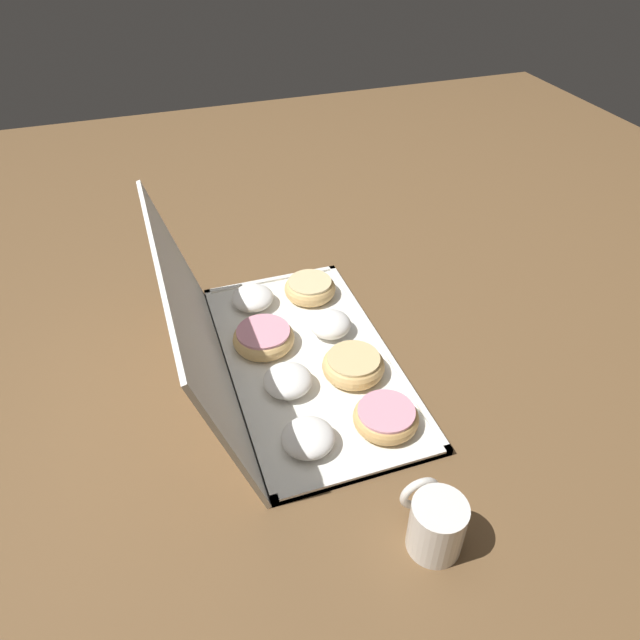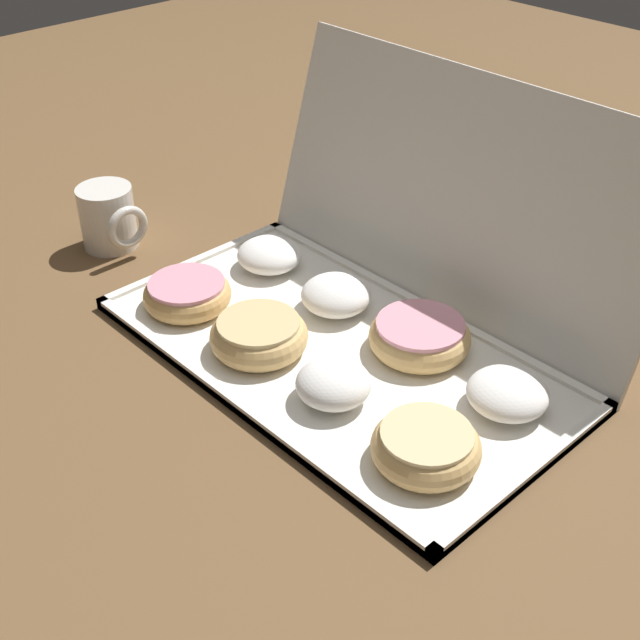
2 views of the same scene
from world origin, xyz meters
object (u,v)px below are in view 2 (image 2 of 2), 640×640
object	(u,v)px
powdered_filled_donut_2	(334,383)
pink_frosted_donut_6	(420,336)
glazed_ring_donut_1	(259,335)
powdered_filled_donut_7	(508,393)
donut_box	(335,353)
pink_frosted_donut_0	(187,294)
glazed_ring_donut_3	(426,446)
coffee_mug	(109,217)
powdered_filled_donut_4	(270,255)
powdered_filled_donut_5	(336,295)

from	to	relation	value
powdered_filled_donut_2	pink_frosted_donut_6	bearing A→B (deg)	88.15
glazed_ring_donut_1	powdered_filled_donut_7	distance (m)	0.29
powdered_filled_donut_2	powdered_filled_donut_7	distance (m)	0.19
donut_box	powdered_filled_donut_7	size ratio (longest dim) A/B	6.41
pink_frosted_donut_0	powdered_filled_donut_7	size ratio (longest dim) A/B	1.26
glazed_ring_donut_3	glazed_ring_donut_1	bearing A→B (deg)	179.95
donut_box	pink_frosted_donut_0	distance (m)	0.21
powdered_filled_donut_2	glazed_ring_donut_3	bearing A→B (deg)	-0.34
glazed_ring_donut_1	coffee_mug	distance (m)	0.35
donut_box	glazed_ring_donut_1	bearing A→B (deg)	-133.84
glazed_ring_donut_3	coffee_mug	bearing A→B (deg)	178.51
powdered_filled_donut_4	powdered_filled_donut_7	size ratio (longest dim) A/B	0.99
glazed_ring_donut_3	powdered_filled_donut_5	world-z (taller)	powdered_filled_donut_5
donut_box	powdered_filled_donut_2	xyz separation A→B (m)	(0.06, -0.06, 0.03)
pink_frosted_donut_0	powdered_filled_donut_4	bearing A→B (deg)	90.50
powdered_filled_donut_2	powdered_filled_donut_5	world-z (taller)	same
glazed_ring_donut_1	powdered_filled_donut_2	xyz separation A→B (m)	(0.13, 0.00, 0.00)
powdered_filled_donut_4	coffee_mug	world-z (taller)	coffee_mug
pink_frosted_donut_0	powdered_filled_donut_4	size ratio (longest dim) A/B	1.28
pink_frosted_donut_0	powdered_filled_donut_2	xyz separation A→B (m)	(0.26, 0.01, 0.00)
powdered_filled_donut_4	powdered_filled_donut_5	bearing A→B (deg)	-2.33
pink_frosted_donut_0	powdered_filled_donut_2	world-z (taller)	powdered_filled_donut_2
glazed_ring_donut_1	glazed_ring_donut_3	size ratio (longest dim) A/B	1.05
powdered_filled_donut_2	powdered_filled_donut_5	distance (m)	0.18
powdered_filled_donut_7	pink_frosted_donut_6	bearing A→B (deg)	175.46
pink_frosted_donut_0	pink_frosted_donut_6	world-z (taller)	pink_frosted_donut_6
glazed_ring_donut_1	coffee_mug	size ratio (longest dim) A/B	1.19
pink_frosted_donut_0	glazed_ring_donut_3	world-z (taller)	glazed_ring_donut_3
donut_box	pink_frosted_donut_6	distance (m)	0.10
glazed_ring_donut_1	powdered_filled_donut_5	xyz separation A→B (m)	(0.00, 0.13, 0.00)
pink_frosted_donut_6	coffee_mug	xyz separation A→B (m)	(-0.48, -0.12, 0.02)
powdered_filled_donut_7	donut_box	bearing A→B (deg)	-163.10
donut_box	pink_frosted_donut_6	bearing A→B (deg)	46.70
powdered_filled_donut_4	powdered_filled_donut_7	xyz separation A→B (m)	(0.40, -0.01, -0.00)
pink_frosted_donut_0	pink_frosted_donut_6	distance (m)	0.30
pink_frosted_donut_6	powdered_filled_donut_7	xyz separation A→B (m)	(0.13, -0.01, -0.00)
glazed_ring_donut_3	pink_frosted_donut_6	xyz separation A→B (m)	(-0.13, 0.14, 0.00)
powdered_filled_donut_2	coffee_mug	distance (m)	0.48
glazed_ring_donut_1	glazed_ring_donut_3	bearing A→B (deg)	-0.05
pink_frosted_donut_0	glazed_ring_donut_1	distance (m)	0.13
donut_box	powdered_filled_donut_7	xyz separation A→B (m)	(0.20, 0.06, 0.02)
powdered_filled_donut_7	glazed_ring_donut_3	bearing A→B (deg)	-92.49
powdered_filled_donut_7	coffee_mug	xyz separation A→B (m)	(-0.62, -0.11, 0.02)
pink_frosted_donut_0	powdered_filled_donut_7	distance (m)	0.42
powdered_filled_donut_4	pink_frosted_donut_6	bearing A→B (deg)	1.16
pink_frosted_donut_0	glazed_ring_donut_1	size ratio (longest dim) A/B	0.96
powdered_filled_donut_4	pink_frosted_donut_6	xyz separation A→B (m)	(0.27, 0.01, 0.00)
pink_frosted_donut_0	powdered_filled_donut_5	distance (m)	0.19
donut_box	powdered_filled_donut_4	xyz separation A→B (m)	(-0.20, 0.07, 0.02)
powdered_filled_donut_7	powdered_filled_donut_2	bearing A→B (deg)	-137.82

